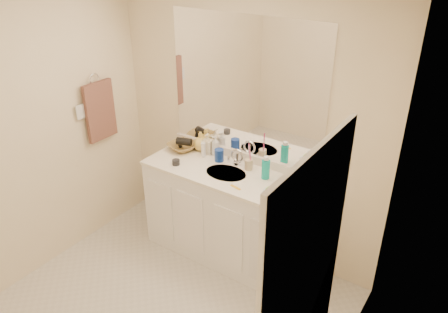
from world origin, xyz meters
The scene contains 27 objects.
wall_back centered at (0.00, 1.30, 1.20)m, with size 2.60×0.02×2.40m, color #F9E7C3.
wall_left centered at (-1.30, 0.00, 1.20)m, with size 0.02×2.60×2.40m, color #F9E7C3.
wall_right centered at (1.30, 0.00, 1.20)m, with size 0.02×2.60×2.40m, color #F9E7C3.
vanity_cabinet centered at (0.00, 1.02, 0.42)m, with size 1.50×0.55×0.85m, color white.
countertop centered at (0.00, 1.02, 0.86)m, with size 1.52×0.57×0.03m, color white.
backsplash centered at (0.00, 1.29, 0.92)m, with size 1.52×0.03×0.08m, color white.
sink_basin centered at (0.00, 1.00, 0.87)m, with size 0.37×0.37×0.02m, color beige.
faucet centered at (0.00, 1.18, 0.94)m, with size 0.02×0.02×0.11m, color silver.
mirror centered at (0.00, 1.29, 1.56)m, with size 1.48×0.01×1.20m, color white.
blue_mug centered at (-0.17, 1.15, 0.94)m, with size 0.08×0.08×0.11m, color #16399C.
tan_cup centered at (0.13, 1.17, 0.93)m, with size 0.07×0.07×0.09m, color #CBB38F.
toothbrush centered at (0.14, 1.17, 1.03)m, with size 0.01×0.01×0.20m, color #E53C81.
mouthwash_bottle centered at (0.32, 1.12, 0.96)m, with size 0.07×0.07×0.16m, color #0EAFA6.
clear_pump_bottle centered at (0.57, 1.13, 0.97)m, with size 0.07×0.07×0.18m, color silver.
soap_dish centered at (0.47, 0.94, 0.89)m, with size 0.11×0.09×0.01m, color white.
green_soap centered at (0.47, 0.94, 0.90)m, with size 0.06×0.05×0.02m, color #7EC730.
orange_comb centered at (0.20, 0.85, 0.88)m, with size 0.10×0.02×0.00m, color yellow.
dark_jar centered at (-0.45, 0.88, 0.90)m, with size 0.07×0.07×0.05m, color #242428.
extra_white_bottle centered at (-0.34, 1.14, 0.95)m, with size 0.04×0.04×0.14m, color white.
soap_bottle_white centered at (-0.27, 1.24, 0.98)m, with size 0.07×0.07×0.19m, color white.
soap_bottle_cream centered at (-0.35, 1.22, 0.98)m, with size 0.09×0.09×0.20m, color beige.
soap_bottle_yellow centered at (-0.45, 1.24, 0.97)m, with size 0.14×0.14×0.18m, color #EFCD5D.
wicker_basket centered at (-0.59, 1.15, 0.91)m, with size 0.27×0.27×0.07m, color olive.
hair_dryer centered at (-0.57, 1.15, 0.97)m, with size 0.07×0.07×0.14m, color black.
towel_ring centered at (-1.27, 0.77, 1.55)m, with size 0.11×0.11×0.01m, color silver.
hand_towel centered at (-1.25, 0.77, 1.25)m, with size 0.04×0.32×0.55m, color #4D2F29.
switch_plate centered at (-1.27, 0.57, 1.30)m, with size 0.01×0.09×0.13m, color silver.
Camera 1 is at (1.82, -1.71, 2.71)m, focal length 35.00 mm.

